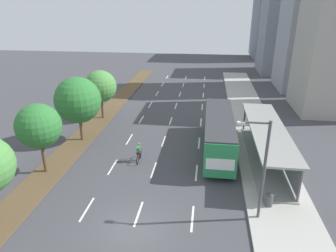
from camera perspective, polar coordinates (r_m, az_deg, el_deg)
ground_plane at (r=19.46m, az=-6.56°, el=-18.70°), size 140.00×140.00×0.00m
median_strip at (r=38.50m, az=-11.55°, el=2.44°), size 2.60×52.00×0.12m
sidewalk_right at (r=36.85m, az=15.26°, el=1.23°), size 4.50×52.00×0.15m
lane_divider_left at (r=35.85m, az=-5.04°, el=1.24°), size 0.14×47.91×0.01m
lane_divider_center at (r=35.28m, az=0.52°, el=0.98°), size 0.14×47.91×0.01m
lane_divider_right at (r=35.06m, az=6.21°, el=0.71°), size 0.14×47.91×0.01m
bus_shelter at (r=27.17m, az=18.63°, el=-2.61°), size 2.90×13.43×2.86m
bus at (r=27.73m, az=9.54°, el=-0.76°), size 2.54×11.29×3.37m
cyclist at (r=26.15m, az=-5.53°, el=-5.08°), size 0.46×1.82×1.71m
median_tree_second at (r=25.00m, az=-23.19°, el=-0.03°), size 3.45×3.45×5.64m
median_tree_third at (r=30.00m, az=-16.61°, el=4.68°), size 4.39×4.39×6.27m
median_tree_fourth at (r=35.69m, az=-12.59°, el=7.27°), size 3.66×3.66×5.62m
streetlight at (r=18.73m, az=17.23°, el=-6.95°), size 1.91×0.24×6.50m
trash_bin at (r=21.71m, az=18.47°, el=-13.08°), size 0.52×0.52×0.85m
building_mid_right at (r=52.38m, az=25.82°, el=19.10°), size 8.01×8.69×23.75m
building_far_right at (r=64.38m, az=21.20°, el=15.62°), size 8.83×9.15×14.20m
building_tall_right at (r=83.34m, az=20.20°, el=19.40°), size 11.23×12.95×21.45m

